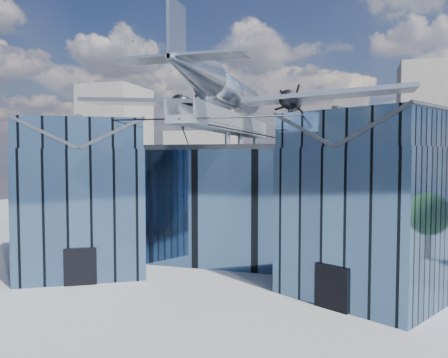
# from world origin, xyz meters

# --- Properties ---
(ground_plane) EXTENTS (120.00, 120.00, 0.00)m
(ground_plane) POSITION_xyz_m (0.00, 0.00, 0.00)
(ground_plane) COLOR gray
(museum) EXTENTS (32.88, 24.50, 17.60)m
(museum) POSITION_xyz_m (0.00, 5.82, 5.54)
(museum) COLOR #405F84
(museum) RESTS_ON ground
(bg_towers) EXTENTS (77.00, 24.50, 26.00)m
(bg_towers) POSITION_xyz_m (1.45, 50.49, 10.01)
(bg_towers) COLOR slate
(bg_towers) RESTS_ON ground
(tree_side_w) EXTENTS (4.53, 4.53, 5.33)m
(tree_side_w) POSITION_xyz_m (-19.07, 6.96, 3.61)
(tree_side_w) COLOR #362715
(tree_side_w) RESTS_ON ground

